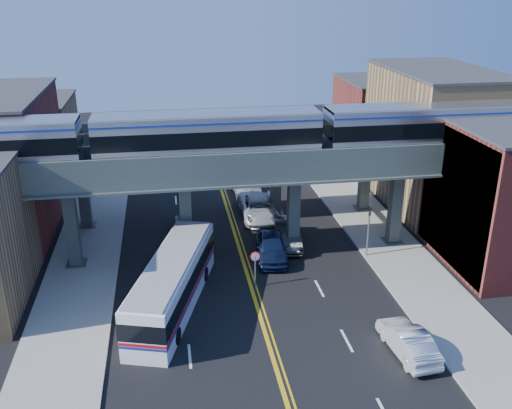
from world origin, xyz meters
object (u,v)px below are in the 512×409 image
Objects in this scene: transit_train at (208,135)px; car_lane_a at (272,247)px; car_lane_d at (248,187)px; car_parked_curb at (408,341)px; car_lane_b at (287,233)px; traffic_signal at (368,229)px; transit_bus at (173,283)px; stop_sign at (255,263)px; car_lane_c at (259,209)px.

car_lane_a is (4.37, -1.04, -8.38)m from transit_train.
car_parked_curb is at bearing -77.58° from car_lane_d.
car_lane_b is at bearing 58.86° from car_lane_a.
traffic_signal is 0.85× the size of car_parked_curb.
car_lane_b is at bearing -80.68° from car_parked_curb.
transit_train is at bearing -59.38° from car_parked_curb.
traffic_signal is at bearing -55.25° from transit_bus.
car_lane_d reaches higher than car_parked_curb.
stop_sign is 5.73m from transit_bus.
car_lane_a is (1.87, 3.96, -0.83)m from stop_sign.
car_lane_d is at bearing 69.33° from transit_train.
transit_train is 7.52× the size of car_lane_c.
stop_sign is (2.50, -5.00, -7.54)m from transit_train.
transit_bus reaches higher than car_lane_c.
transit_bus reaches higher than car_lane_b.
car_lane_d is at bearing -83.28° from car_parked_curb.
stop_sign is 4.46m from car_lane_a.
traffic_signal is 0.64× the size of car_lane_d.
traffic_signal is at bearing -9.95° from transit_train.
car_parked_curb is at bearing -54.77° from transit_train.
car_lane_c is at bearing 79.27° from stop_sign.
car_lane_b is 0.87× the size of car_lane_c.
car_lane_c is at bearing 93.80° from car_lane_a.
stop_sign is 17.10m from car_lane_d.
transit_bus reaches higher than car_parked_curb.
car_lane_a is at bearing -35.89° from transit_bus.
car_lane_b is 5.64m from car_lane_c.
car_lane_d is (-6.89, 13.96, -1.37)m from traffic_signal.
car_lane_b is (1.62, 2.12, -0.01)m from car_lane_a.
transit_bus is 1.95× the size of car_lane_d.
stop_sign is 11.25m from car_parked_curb.
car_lane_d is 26.11m from car_parked_curb.
transit_train is 11.66m from car_lane_c.
car_lane_b is (8.98, 7.69, -0.70)m from transit_bus.
car_parked_curb is (5.27, -12.61, -0.13)m from car_lane_a.
stop_sign is at bearing -161.37° from traffic_signal.
car_lane_a is 1.13× the size of car_parked_curb.
stop_sign is 0.55× the size of car_parked_curb.
transit_train is 15.28m from car_lane_d.
car_lane_a is at bearing -71.94° from car_parked_curb.
stop_sign is at bearing -56.68° from transit_bus.
traffic_signal is at bearing -22.19° from car_lane_b.
car_lane_d is (2.01, 16.96, -0.83)m from stop_sign.
car_lane_a is at bearing -13.36° from transit_train.
traffic_signal is 0.74× the size of car_lane_b.
stop_sign is 9.41m from traffic_signal.
car_parked_curb is at bearing -74.57° from car_lane_c.
transit_train is 8.86× the size of car_lane_a.
transit_train reaches higher than traffic_signal.
transit_bus is (-14.40, -4.61, -0.68)m from traffic_signal.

